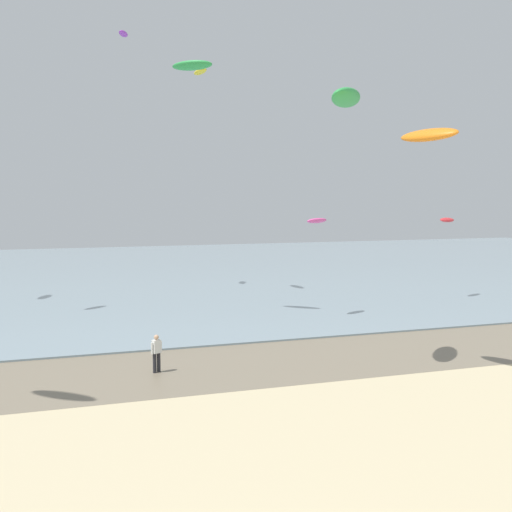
{
  "coord_description": "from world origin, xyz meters",
  "views": [
    {
      "loc": [
        -5.75,
        -8.88,
        7.8
      ],
      "look_at": [
        0.99,
        10.67,
        5.94
      ],
      "focal_mm": 46.01,
      "sensor_mm": 36.0,
      "label": 1
    }
  ],
  "objects_px": {
    "kite_aloft_5": "(123,34)",
    "kite_aloft_7": "(447,220)",
    "kite_aloft_3": "(192,65)",
    "kite_aloft_12": "(200,72)",
    "kite_aloft_9": "(317,221)",
    "kite_aloft_10": "(429,135)",
    "kite_aloft_1": "(346,98)",
    "person_mid_beach": "(157,352)"
  },
  "relations": [
    {
      "from": "kite_aloft_3",
      "to": "kite_aloft_5",
      "type": "height_order",
      "value": "kite_aloft_5"
    },
    {
      "from": "kite_aloft_3",
      "to": "kite_aloft_12",
      "type": "height_order",
      "value": "kite_aloft_12"
    },
    {
      "from": "kite_aloft_12",
      "to": "kite_aloft_7",
      "type": "bearing_deg",
      "value": -117.35
    },
    {
      "from": "kite_aloft_5",
      "to": "kite_aloft_7",
      "type": "height_order",
      "value": "kite_aloft_5"
    },
    {
      "from": "person_mid_beach",
      "to": "kite_aloft_1",
      "type": "bearing_deg",
      "value": -15.59
    },
    {
      "from": "kite_aloft_3",
      "to": "kite_aloft_5",
      "type": "distance_m",
      "value": 14.65
    },
    {
      "from": "kite_aloft_10",
      "to": "kite_aloft_12",
      "type": "height_order",
      "value": "kite_aloft_12"
    },
    {
      "from": "kite_aloft_9",
      "to": "kite_aloft_1",
      "type": "bearing_deg",
      "value": -137.05
    },
    {
      "from": "kite_aloft_3",
      "to": "kite_aloft_12",
      "type": "xyz_separation_m",
      "value": [
        3.0,
        9.78,
        1.53
      ]
    },
    {
      "from": "kite_aloft_10",
      "to": "kite_aloft_7",
      "type": "bearing_deg",
      "value": 124.63
    },
    {
      "from": "person_mid_beach",
      "to": "kite_aloft_10",
      "type": "relative_size",
      "value": 0.58
    },
    {
      "from": "kite_aloft_3",
      "to": "kite_aloft_9",
      "type": "relative_size",
      "value": 1.46
    },
    {
      "from": "person_mid_beach",
      "to": "kite_aloft_9",
      "type": "height_order",
      "value": "kite_aloft_9"
    },
    {
      "from": "kite_aloft_1",
      "to": "kite_aloft_5",
      "type": "height_order",
      "value": "kite_aloft_5"
    },
    {
      "from": "kite_aloft_3",
      "to": "kite_aloft_9",
      "type": "distance_m",
      "value": 12.46
    },
    {
      "from": "kite_aloft_1",
      "to": "person_mid_beach",
      "type": "bearing_deg",
      "value": -66.15
    },
    {
      "from": "kite_aloft_1",
      "to": "kite_aloft_7",
      "type": "xyz_separation_m",
      "value": [
        16.7,
        16.04,
        -6.06
      ]
    },
    {
      "from": "kite_aloft_1",
      "to": "kite_aloft_7",
      "type": "relative_size",
      "value": 1.78
    },
    {
      "from": "kite_aloft_9",
      "to": "kite_aloft_12",
      "type": "bearing_deg",
      "value": 82.49
    },
    {
      "from": "kite_aloft_5",
      "to": "kite_aloft_10",
      "type": "distance_m",
      "value": 33.07
    },
    {
      "from": "kite_aloft_9",
      "to": "kite_aloft_12",
      "type": "distance_m",
      "value": 17.03
    },
    {
      "from": "kite_aloft_5",
      "to": "kite_aloft_7",
      "type": "relative_size",
      "value": 0.98
    },
    {
      "from": "kite_aloft_5",
      "to": "kite_aloft_9",
      "type": "xyz_separation_m",
      "value": [
        9.87,
        -15.86,
        -14.5
      ]
    },
    {
      "from": "kite_aloft_3",
      "to": "kite_aloft_10",
      "type": "height_order",
      "value": "kite_aloft_3"
    },
    {
      "from": "kite_aloft_1",
      "to": "kite_aloft_9",
      "type": "bearing_deg",
      "value": -159.32
    },
    {
      "from": "kite_aloft_9",
      "to": "kite_aloft_12",
      "type": "xyz_separation_m",
      "value": [
        -4.56,
        12.01,
        11.18
      ]
    },
    {
      "from": "kite_aloft_1",
      "to": "kite_aloft_3",
      "type": "distance_m",
      "value": 15.2
    },
    {
      "from": "kite_aloft_12",
      "to": "kite_aloft_10",
      "type": "bearing_deg",
      "value": -175.36
    },
    {
      "from": "kite_aloft_7",
      "to": "kite_aloft_9",
      "type": "xyz_separation_m",
      "value": [
        -12.6,
        -3.97,
        0.23
      ]
    },
    {
      "from": "kite_aloft_10",
      "to": "kite_aloft_12",
      "type": "relative_size",
      "value": 1.25
    },
    {
      "from": "person_mid_beach",
      "to": "kite_aloft_5",
      "type": "xyz_separation_m",
      "value": [
        2.32,
        25.68,
        19.89
      ]
    },
    {
      "from": "kite_aloft_1",
      "to": "kite_aloft_3",
      "type": "xyz_separation_m",
      "value": [
        -3.46,
        14.3,
        3.82
      ]
    },
    {
      "from": "kite_aloft_12",
      "to": "kite_aloft_9",
      "type": "bearing_deg",
      "value": -161.46
    },
    {
      "from": "kite_aloft_7",
      "to": "kite_aloft_9",
      "type": "bearing_deg",
      "value": -10.55
    },
    {
      "from": "kite_aloft_7",
      "to": "kite_aloft_9",
      "type": "relative_size",
      "value": 1.03
    },
    {
      "from": "kite_aloft_1",
      "to": "kite_aloft_3",
      "type": "bearing_deg",
      "value": -126.98
    },
    {
      "from": "person_mid_beach",
      "to": "kite_aloft_1",
      "type": "relative_size",
      "value": 0.49
    },
    {
      "from": "person_mid_beach",
      "to": "kite_aloft_3",
      "type": "xyz_separation_m",
      "value": [
        4.63,
        12.05,
        15.03
      ]
    },
    {
      "from": "person_mid_beach",
      "to": "kite_aloft_5",
      "type": "relative_size",
      "value": 0.9
    },
    {
      "from": "kite_aloft_1",
      "to": "kite_aloft_10",
      "type": "relative_size",
      "value": 1.18
    },
    {
      "from": "kite_aloft_1",
      "to": "kite_aloft_10",
      "type": "height_order",
      "value": "kite_aloft_1"
    },
    {
      "from": "person_mid_beach",
      "to": "kite_aloft_9",
      "type": "xyz_separation_m",
      "value": [
        12.19,
        9.81,
        5.38
      ]
    }
  ]
}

